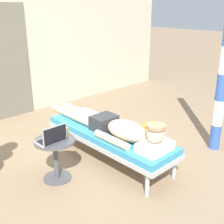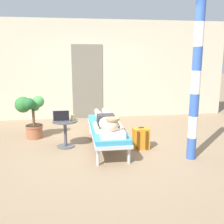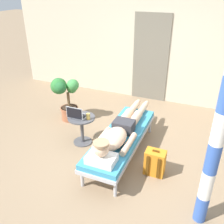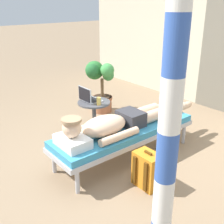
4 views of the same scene
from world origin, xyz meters
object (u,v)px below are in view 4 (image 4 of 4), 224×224
lounge_chair (125,132)px  person_reclining (119,122)px  side_table (94,112)px  porch_post (171,105)px  backpack (148,170)px  potted_plant (100,82)px  laptop (89,98)px  drink_glass (99,101)px

lounge_chair → person_reclining: person_reclining is taller
side_table → porch_post: (2.14, -0.92, 0.95)m
porch_post → side_table: bearing=156.7°
lounge_chair → backpack: bearing=-19.9°
backpack → potted_plant: potted_plant is taller
laptop → potted_plant: bearing=133.4°
side_table → person_reclining: bearing=-13.5°
drink_glass → porch_post: (1.99, -0.90, 0.73)m
backpack → drink_glass: bearing=167.2°
side_table → backpack: size_ratio=1.23×
side_table → porch_post: size_ratio=0.20×
laptop → porch_post: size_ratio=0.12×
lounge_chair → porch_post: size_ratio=0.76×
laptop → porch_post: porch_post is taller
side_table → laptop: laptop is taller
person_reclining → porch_post: bearing=-28.4°
lounge_chair → side_table: side_table is taller
side_table → backpack: bearing=-12.4°
person_reclining → side_table: bearing=166.5°
porch_post → lounge_chair: bearing=148.3°
person_reclining → porch_post: (1.35, -0.73, 0.79)m
person_reclining → potted_plant: potted_plant is taller
laptop → backpack: size_ratio=0.73×
lounge_chair → porch_post: (1.35, -0.84, 0.96)m
lounge_chair → potted_plant: (-1.51, 0.74, 0.20)m
person_reclining → potted_plant: (-1.51, 0.84, 0.02)m
side_table → potted_plant: bearing=138.1°
person_reclining → drink_glass: person_reclining is taller
side_table → laptop: size_ratio=1.69×
person_reclining → side_table: 0.82m
lounge_chair → potted_plant: size_ratio=2.20×
drink_glass → porch_post: bearing=-24.3°
porch_post → drink_glass: bearing=155.7°
potted_plant → porch_post: size_ratio=0.35×
backpack → side_table: bearing=167.6°
lounge_chair → laptop: (-0.85, 0.03, 0.24)m
laptop → potted_plant: potted_plant is taller
drink_glass → backpack: 1.35m
drink_glass → porch_post: 2.30m
lounge_chair → potted_plant: 1.69m
lounge_chair → porch_post: porch_post is taller
lounge_chair → potted_plant: bearing=154.1°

